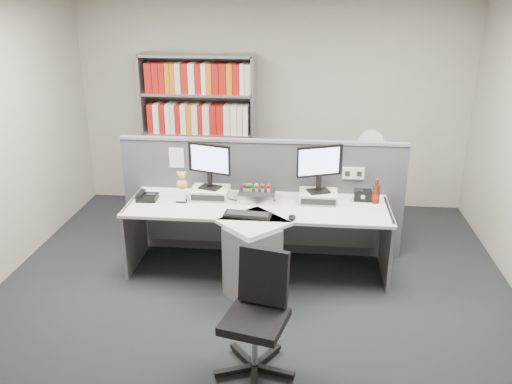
# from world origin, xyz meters

# --- Properties ---
(ground) EXTENTS (5.50, 5.50, 0.00)m
(ground) POSITION_xyz_m (0.00, 0.00, 0.00)
(ground) COLOR #24272A
(ground) RESTS_ON ground
(room_shell) EXTENTS (5.04, 5.54, 2.72)m
(room_shell) POSITION_xyz_m (0.00, 0.00, 1.79)
(room_shell) COLOR #B2AC9F
(room_shell) RESTS_ON ground
(partition) EXTENTS (3.00, 0.08, 1.27)m
(partition) POSITION_xyz_m (0.00, 1.25, 0.65)
(partition) COLOR #484A52
(partition) RESTS_ON ground
(desk) EXTENTS (2.60, 1.20, 0.72)m
(desk) POSITION_xyz_m (0.00, 0.60, 0.46)
(desk) COLOR silver
(desk) RESTS_ON ground
(monitor_riser_left) EXTENTS (0.38, 0.31, 0.10)m
(monitor_riser_left) POSITION_xyz_m (-0.50, 0.98, 0.77)
(monitor_riser_left) COLOR beige
(monitor_riser_left) RESTS_ON desk
(monitor_riser_right) EXTENTS (0.38, 0.31, 0.10)m
(monitor_riser_right) POSITION_xyz_m (0.60, 0.98, 0.77)
(monitor_riser_right) COLOR beige
(monitor_riser_right) RESTS_ON desk
(monitor_left) EXTENTS (0.45, 0.20, 0.47)m
(monitor_left) POSITION_xyz_m (-0.50, 0.98, 1.10)
(monitor_left) COLOR black
(monitor_left) RESTS_ON monitor_riser_left
(monitor_right) EXTENTS (0.45, 0.22, 0.48)m
(monitor_right) POSITION_xyz_m (0.60, 0.98, 1.11)
(monitor_right) COLOR black
(monitor_right) RESTS_ON monitor_riser_right
(desktop_pc) EXTENTS (0.36, 0.32, 0.09)m
(desktop_pc) POSITION_xyz_m (-0.02, 0.97, 0.77)
(desktop_pc) COLOR black
(desktop_pc) RESTS_ON desk
(figurines) EXTENTS (0.29, 0.05, 0.09)m
(figurines) POSITION_xyz_m (-0.04, 0.95, 0.87)
(figurines) COLOR beige
(figurines) RESTS_ON desktop_pc
(keyboard) EXTENTS (0.46, 0.21, 0.03)m
(keyboard) POSITION_xyz_m (-0.07, 0.53, 0.73)
(keyboard) COLOR black
(keyboard) RESTS_ON desk
(mouse) EXTENTS (0.07, 0.11, 0.04)m
(mouse) POSITION_xyz_m (0.35, 0.49, 0.74)
(mouse) COLOR black
(mouse) RESTS_ON desk
(desk_phone) EXTENTS (0.21, 0.19, 0.09)m
(desk_phone) POSITION_xyz_m (-1.13, 0.84, 0.75)
(desk_phone) COLOR black
(desk_phone) RESTS_ON desk
(desk_calendar) EXTENTS (0.10, 0.08, 0.13)m
(desk_calendar) POSITION_xyz_m (-0.77, 0.82, 0.77)
(desk_calendar) COLOR black
(desk_calendar) RESTS_ON desk
(plush_toy) EXTENTS (0.11, 0.11, 0.19)m
(plush_toy) POSITION_xyz_m (-0.78, 0.92, 0.90)
(plush_toy) COLOR gold
(plush_toy) RESTS_ON monitor_riser_left
(speaker) EXTENTS (0.17, 0.10, 0.12)m
(speaker) POSITION_xyz_m (1.04, 1.04, 0.78)
(speaker) COLOR black
(speaker) RESTS_ON desk
(cola_bottle) EXTENTS (0.08, 0.08, 0.25)m
(cola_bottle) POSITION_xyz_m (1.17, 0.99, 0.81)
(cola_bottle) COLOR #3F190A
(cola_bottle) RESTS_ON desk
(shelving_unit) EXTENTS (1.41, 0.40, 2.00)m
(shelving_unit) POSITION_xyz_m (-0.90, 2.44, 0.98)
(shelving_unit) COLOR gray
(shelving_unit) RESTS_ON ground
(filing_cabinet) EXTENTS (0.45, 0.61, 0.70)m
(filing_cabinet) POSITION_xyz_m (1.20, 1.99, 0.35)
(filing_cabinet) COLOR gray
(filing_cabinet) RESTS_ON ground
(desk_fan) EXTENTS (0.30, 0.20, 0.52)m
(desk_fan) POSITION_xyz_m (1.20, 1.99, 1.02)
(desk_fan) COLOR white
(desk_fan) RESTS_ON filing_cabinet
(office_chair) EXTENTS (0.61, 0.60, 0.92)m
(office_chair) POSITION_xyz_m (0.15, -0.69, 0.49)
(office_chair) COLOR silver
(office_chair) RESTS_ON ground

